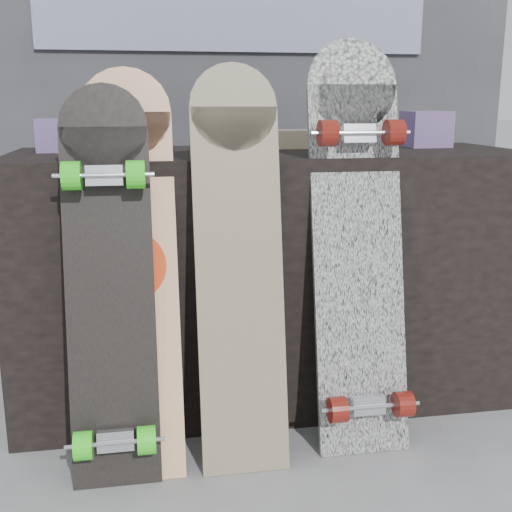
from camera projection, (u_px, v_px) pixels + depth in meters
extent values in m
plane|color=slate|center=(306.00, 465.00, 1.72)|extent=(60.00, 60.00, 0.00)
cube|color=black|center=(271.00, 274.00, 2.11)|extent=(1.60, 0.60, 0.80)
cube|color=#343439|center=(233.00, 66.00, 2.76)|extent=(2.40, 0.20, 2.20)
cube|color=navy|center=(236.00, 13.00, 2.60)|extent=(1.60, 0.02, 0.30)
cube|color=#3C3164|center=(68.00, 135.00, 1.98)|extent=(0.18, 0.12, 0.10)
cube|color=#3C3164|center=(426.00, 129.00, 2.19)|extent=(0.14, 0.14, 0.12)
cube|color=#D1B78C|center=(295.00, 139.00, 2.13)|extent=(0.22, 0.10, 0.06)
cube|color=beige|center=(132.00, 296.00, 1.66)|extent=(0.24, 0.26, 0.93)
cylinder|color=beige|center=(125.00, 112.00, 1.67)|extent=(0.24, 0.08, 0.23)
cylinder|color=red|center=(131.00, 266.00, 1.65)|extent=(0.18, 0.05, 0.18)
cube|color=black|center=(136.00, 385.00, 1.65)|extent=(0.10, 0.05, 0.17)
cube|color=#CCBF8B|center=(240.00, 291.00, 1.68)|extent=(0.23, 0.22, 0.94)
cylinder|color=#CCBF8B|center=(233.00, 107.00, 1.66)|extent=(0.23, 0.06, 0.23)
cube|color=silver|center=(358.00, 270.00, 1.78)|extent=(0.26, 0.24, 1.00)
cylinder|color=silver|center=(352.00, 85.00, 1.77)|extent=(0.26, 0.07, 0.25)
cube|color=silver|center=(368.00, 405.00, 1.74)|extent=(0.09, 0.04, 0.06)
cylinder|color=maroon|center=(337.00, 410.00, 1.71)|extent=(0.05, 0.07, 0.07)
cylinder|color=maroon|center=(403.00, 404.00, 1.74)|extent=(0.05, 0.07, 0.07)
cube|color=silver|center=(359.00, 134.00, 1.73)|extent=(0.09, 0.04, 0.06)
cylinder|color=maroon|center=(327.00, 133.00, 1.69)|extent=(0.05, 0.07, 0.07)
cylinder|color=maroon|center=(394.00, 132.00, 1.72)|extent=(0.05, 0.07, 0.07)
cube|color=black|center=(111.00, 307.00, 1.62)|extent=(0.22, 0.21, 0.89)
cylinder|color=black|center=(103.00, 127.00, 1.61)|extent=(0.22, 0.06, 0.22)
cube|color=silver|center=(116.00, 440.00, 1.59)|extent=(0.09, 0.04, 0.06)
cylinder|color=#35E420|center=(83.00, 446.00, 1.56)|extent=(0.04, 0.07, 0.07)
cylinder|color=#35E420|center=(147.00, 440.00, 1.58)|extent=(0.05, 0.07, 0.07)
cube|color=silver|center=(104.00, 176.00, 1.57)|extent=(0.09, 0.04, 0.06)
cylinder|color=#35E420|center=(71.00, 176.00, 1.54)|extent=(0.04, 0.07, 0.07)
cylinder|color=#35E420|center=(136.00, 175.00, 1.57)|extent=(0.05, 0.07, 0.07)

